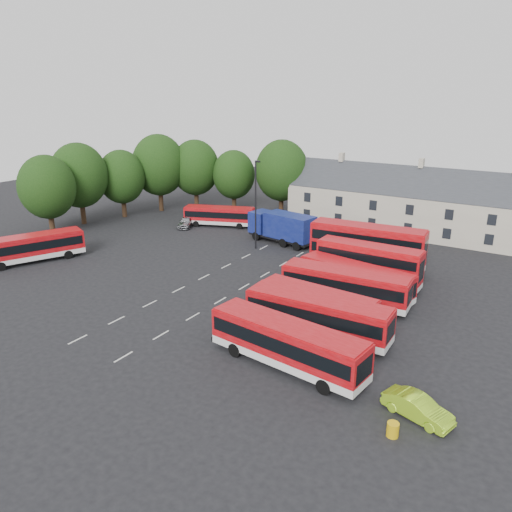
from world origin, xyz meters
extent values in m
plane|color=black|center=(0.00, 0.00, 0.00)|extent=(140.00, 140.00, 0.00)
cube|color=beige|center=(0.00, -14.00, 0.01)|extent=(0.15, 1.80, 0.01)
cube|color=beige|center=(0.00, -10.00, 0.01)|extent=(0.15, 1.80, 0.01)
cube|color=beige|center=(0.00, -6.00, 0.01)|extent=(0.15, 1.80, 0.01)
cube|color=beige|center=(0.00, -2.00, 0.01)|extent=(0.15, 1.80, 0.01)
cube|color=beige|center=(0.00, 2.00, 0.01)|extent=(0.15, 1.80, 0.01)
cube|color=beige|center=(0.00, 6.00, 0.01)|extent=(0.15, 1.80, 0.01)
cube|color=beige|center=(0.00, 10.00, 0.01)|extent=(0.15, 1.80, 0.01)
cube|color=beige|center=(0.00, 14.00, 0.01)|extent=(0.15, 1.80, 0.01)
cube|color=beige|center=(0.00, 18.00, 0.01)|extent=(0.15, 1.80, 0.01)
cube|color=beige|center=(5.00, -14.00, 0.01)|extent=(0.15, 1.80, 0.01)
cube|color=beige|center=(5.00, -10.00, 0.01)|extent=(0.15, 1.80, 0.01)
cube|color=beige|center=(5.00, -6.00, 0.01)|extent=(0.15, 1.80, 0.01)
cube|color=beige|center=(5.00, -2.00, 0.01)|extent=(0.15, 1.80, 0.01)
cube|color=beige|center=(5.00, 2.00, 0.01)|extent=(0.15, 1.80, 0.01)
cube|color=beige|center=(5.00, 6.00, 0.01)|extent=(0.15, 1.80, 0.01)
cube|color=beige|center=(5.00, 10.00, 0.01)|extent=(0.15, 1.80, 0.01)
cube|color=beige|center=(5.00, 14.00, 0.01)|extent=(0.15, 1.80, 0.01)
cube|color=beige|center=(5.00, 18.00, 0.01)|extent=(0.15, 1.80, 0.01)
cylinder|color=black|center=(-27.00, 4.00, 1.92)|extent=(0.70, 0.70, 3.85)
ellipsoid|color=black|center=(-27.00, 4.00, 6.39)|extent=(7.26, 7.26, 8.35)
cylinder|color=black|center=(-28.00, 10.00, 2.10)|extent=(0.70, 0.70, 4.20)
ellipsoid|color=black|center=(-28.00, 10.00, 6.97)|extent=(7.92, 7.92, 9.11)
cylinder|color=black|center=(-26.00, 16.00, 1.84)|extent=(0.70, 0.70, 3.67)
ellipsoid|color=black|center=(-26.00, 16.00, 6.10)|extent=(6.93, 6.93, 7.97)
cylinder|color=black|center=(-24.00, 22.00, 2.19)|extent=(0.70, 0.70, 4.38)
ellipsoid|color=black|center=(-24.00, 22.00, 7.26)|extent=(8.25, 8.25, 9.49)
cylinder|color=black|center=(-20.00, 26.00, 2.01)|extent=(0.70, 0.70, 4.02)
ellipsoid|color=black|center=(-20.00, 26.00, 6.68)|extent=(7.59, 7.59, 8.73)
cylinder|color=black|center=(-14.00, 28.00, 1.75)|extent=(0.70, 0.70, 3.50)
ellipsoid|color=black|center=(-14.00, 28.00, 5.81)|extent=(6.60, 6.60, 7.59)
cylinder|color=black|center=(-6.00, 29.00, 2.10)|extent=(0.70, 0.70, 4.20)
ellipsoid|color=black|center=(-6.00, 29.00, 6.97)|extent=(7.92, 7.92, 9.11)
cube|color=beige|center=(14.00, 30.00, 2.75)|extent=(35.00, 7.00, 5.50)
cube|color=#2D3035|center=(14.00, 30.00, 5.50)|extent=(35.70, 7.13, 7.13)
cube|color=beige|center=(3.00, 30.00, 9.46)|extent=(0.60, 0.90, 1.20)
cube|color=beige|center=(14.00, 30.00, 9.46)|extent=(0.60, 0.90, 1.20)
cube|color=silver|center=(15.73, -8.87, 0.83)|extent=(11.98, 4.03, 0.59)
cube|color=#AE0A11|center=(15.73, -8.87, 2.16)|extent=(11.98, 4.03, 2.08)
cube|color=black|center=(15.73, -8.87, 2.22)|extent=(11.52, 4.04, 1.01)
cube|color=#AE0A11|center=(15.73, -8.87, 3.26)|extent=(11.74, 3.90, 0.13)
cylinder|color=black|center=(11.86, -9.63, 0.53)|extent=(1.10, 0.42, 1.07)
cylinder|color=black|center=(19.61, -8.11, 0.53)|extent=(1.10, 0.42, 1.07)
cube|color=silver|center=(15.53, -3.58, 0.81)|extent=(11.59, 2.96, 0.58)
cube|color=#AE0A11|center=(15.53, -3.58, 2.12)|extent=(11.59, 2.96, 2.04)
cube|color=black|center=(15.53, -3.58, 2.17)|extent=(11.13, 3.01, 0.99)
cube|color=#AE0A11|center=(15.53, -3.58, 3.19)|extent=(11.36, 2.85, 0.13)
cylinder|color=black|center=(11.88, -4.87, 0.52)|extent=(1.06, 0.32, 1.05)
cylinder|color=black|center=(19.18, -2.29, 0.52)|extent=(1.06, 0.32, 1.05)
cube|color=silver|center=(14.39, -1.20, 0.71)|extent=(10.25, 3.04, 0.51)
cube|color=#AE0A11|center=(14.39, -1.20, 1.86)|extent=(10.25, 3.04, 1.79)
cube|color=black|center=(14.39, -1.20, 1.91)|extent=(9.85, 3.06, 0.87)
cube|color=#AE0A11|center=(14.39, -1.20, 2.80)|extent=(10.04, 2.93, 0.11)
cylinder|color=black|center=(11.08, -2.00, 0.46)|extent=(0.94, 0.32, 0.92)
cylinder|color=black|center=(17.69, -0.40, 0.46)|extent=(0.94, 0.32, 0.92)
cube|color=silver|center=(14.96, 3.39, 0.81)|extent=(11.58, 3.38, 0.57)
cube|color=#AE0A11|center=(14.96, 3.39, 2.10)|extent=(11.58, 3.38, 2.03)
cube|color=black|center=(14.96, 3.39, 2.16)|extent=(11.13, 3.41, 0.99)
cube|color=#AE0A11|center=(14.96, 3.39, 3.17)|extent=(11.34, 3.26, 0.12)
cylinder|color=black|center=(11.39, 1.96, 0.52)|extent=(1.06, 0.36, 1.04)
cylinder|color=black|center=(18.52, 4.81, 0.52)|extent=(1.06, 0.36, 1.04)
cube|color=silver|center=(15.09, 5.58, 0.77)|extent=(11.25, 4.24, 0.55)
cube|color=#AE0A11|center=(15.09, 5.58, 2.02)|extent=(11.25, 4.24, 1.95)
cube|color=black|center=(15.09, 5.58, 2.07)|extent=(10.82, 4.23, 0.95)
cube|color=#AE0A11|center=(15.09, 5.58, 3.05)|extent=(11.01, 4.11, 0.12)
cylinder|color=black|center=(11.43, 5.03, 0.50)|extent=(1.03, 0.44, 1.00)
cylinder|color=black|center=(18.74, 6.12, 0.50)|extent=(1.03, 0.44, 1.00)
cube|color=silver|center=(15.11, 8.88, 0.72)|extent=(10.22, 2.34, 0.51)
cube|color=#AE0A11|center=(15.11, 8.88, 2.53)|extent=(10.22, 2.34, 3.11)
cube|color=black|center=(15.11, 8.88, 1.93)|extent=(9.81, 2.39, 0.88)
cube|color=#AE0A11|center=(15.11, 8.88, 4.13)|extent=(10.02, 2.24, 0.11)
cylinder|color=black|center=(11.84, 7.84, 0.46)|extent=(0.93, 0.26, 0.93)
cylinder|color=black|center=(18.38, 9.93, 0.46)|extent=(0.93, 0.26, 0.93)
cube|color=black|center=(15.11, 8.88, 3.14)|extent=(9.81, 2.39, 0.88)
cube|color=silver|center=(13.40, 13.07, 0.84)|extent=(12.15, 3.69, 0.60)
cube|color=#AE0A11|center=(13.40, 13.07, 2.96)|extent=(12.15, 3.69, 3.64)
cube|color=black|center=(13.40, 13.07, 2.26)|extent=(11.68, 3.72, 1.03)
cube|color=#AE0A11|center=(13.40, 13.07, 4.84)|extent=(11.90, 3.56, 0.13)
cylinder|color=black|center=(9.68, 11.53, 0.54)|extent=(1.11, 0.39, 1.09)
cylinder|color=black|center=(17.11, 14.60, 0.54)|extent=(1.11, 0.39, 1.09)
cube|color=black|center=(13.40, 13.07, 3.67)|extent=(11.68, 3.72, 1.03)
cube|color=silver|center=(-19.21, -4.37, 0.78)|extent=(6.64, 11.10, 0.55)
cube|color=#AE0A11|center=(-19.21, -4.37, 2.03)|extent=(6.64, 11.10, 1.95)
cube|color=black|center=(-19.21, -4.37, 2.08)|extent=(6.52, 10.71, 0.95)
cube|color=#AE0A11|center=(-19.21, -4.37, 3.05)|extent=(6.46, 10.85, 0.12)
cylinder|color=black|center=(-19.56, -8.05, 0.50)|extent=(0.65, 1.03, 1.00)
cylinder|color=black|center=(-18.86, -0.69, 0.50)|extent=(0.65, 1.03, 1.00)
cube|color=silver|center=(-10.50, 19.21, 0.69)|extent=(9.97, 5.60, 0.49)
cube|color=#AE0A11|center=(-10.50, 19.21, 1.81)|extent=(9.97, 5.60, 1.74)
cube|color=black|center=(-10.50, 19.21, 1.85)|extent=(9.62, 5.51, 0.85)
cube|color=#AE0A11|center=(-10.50, 19.21, 2.72)|extent=(9.75, 5.45, 0.11)
cylinder|color=black|center=(-13.08, 17.15, 0.45)|extent=(0.92, 0.55, 0.89)
cylinder|color=black|center=(-7.93, 21.28, 0.45)|extent=(0.92, 0.55, 0.89)
cube|color=black|center=(0.87, 16.80, 0.72)|extent=(9.15, 3.80, 0.33)
cube|color=navy|center=(-2.42, 17.35, 2.22)|extent=(2.65, 3.11, 2.67)
cube|color=black|center=(-3.46, 17.53, 2.62)|extent=(0.50, 2.35, 1.33)
cube|color=navy|center=(2.13, 16.59, 2.39)|extent=(6.70, 3.79, 3.00)
cylinder|color=black|center=(-2.40, 16.08, 0.56)|extent=(1.15, 0.49, 1.11)
cylinder|color=black|center=(4.41, 17.48, 0.56)|extent=(1.15, 0.49, 1.11)
imported|color=#9B9DA2|center=(-14.21, 16.45, 0.74)|extent=(3.27, 4.71, 1.49)
imported|color=#9FD821|center=(25.02, -9.79, 0.70)|extent=(4.49, 2.64, 1.40)
cylinder|color=gold|center=(24.31, -12.18, 0.43)|extent=(0.68, 0.68, 0.85)
cylinder|color=black|center=(-0.63, 13.11, 5.29)|extent=(0.19, 0.19, 10.59)
cube|color=black|center=(-0.32, 13.04, 10.59)|extent=(0.68, 0.41, 0.19)
camera|label=1|loc=(30.21, -36.04, 18.55)|focal=35.00mm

